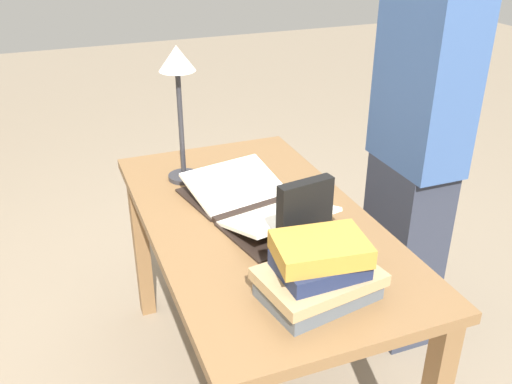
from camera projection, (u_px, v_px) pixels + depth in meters
reading_desk at (258, 246)px, 1.88m from camera, size 1.28×0.70×0.73m
open_book at (256, 204)px, 1.87m from camera, size 0.60×0.43×0.08m
book_stack_tall at (319, 272)px, 1.44m from camera, size 0.25×0.32×0.17m
book_standing_upright at (304, 223)px, 1.56m from camera, size 0.06×0.17×0.25m
reading_lamp at (178, 80)px, 1.93m from camera, size 0.13×0.13×0.49m
coffee_mug at (295, 229)px, 1.69m from camera, size 0.07×0.09×0.08m
pencil at (313, 196)px, 1.97m from camera, size 0.02×0.15×0.01m
person_reader at (414, 157)px, 2.10m from camera, size 0.36×0.22×1.61m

